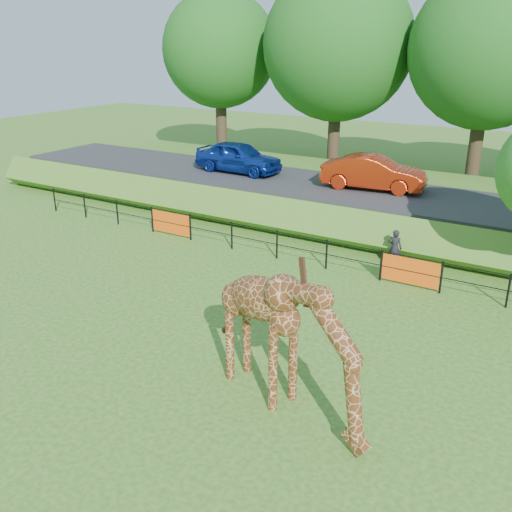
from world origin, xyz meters
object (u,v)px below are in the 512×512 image
Objects in this scene: car_blue at (238,157)px; car_red at (373,173)px; visitor at (395,248)px; giraffe at (288,342)px.

car_red is at bearing -86.96° from car_blue.
car_blue is 10.79m from visitor.
giraffe is 1.03× the size of car_blue.
car_blue reaches higher than car_red.
car_red is at bearing 122.14° from giraffe.
car_blue is at bearing 84.32° from car_red.
giraffe is 14.60m from car_red.
car_blue is 3.24× the size of visitor.
visitor is (2.68, -4.83, -1.47)m from car_red.
visitor is at bearing -157.97° from car_red.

